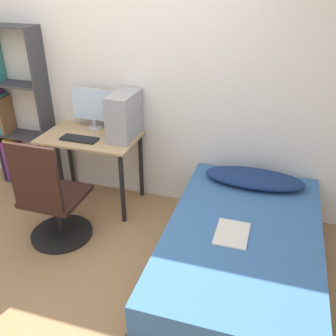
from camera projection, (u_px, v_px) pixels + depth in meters
ground_plane at (59, 290)px, 2.89m from camera, size 14.00×14.00×0.00m
wall_back at (128, 79)px, 3.60m from camera, size 8.00×0.05×2.50m
desk at (92, 148)px, 3.71m from camera, size 0.94×0.59×0.75m
bookshelf at (12, 114)px, 4.03m from camera, size 0.63×0.25×1.72m
office_chair at (52, 205)px, 3.26m from camera, size 0.56×0.56×1.02m
bed at (241, 254)px, 2.92m from camera, size 1.17×1.92×0.47m
pillow at (254, 178)px, 3.37m from camera, size 0.89×0.36×0.11m
magazine at (232, 233)px, 2.75m from camera, size 0.24×0.32×0.01m
monitor at (93, 106)px, 3.72m from camera, size 0.47×0.16×0.41m
keyboard at (79, 139)px, 3.55m from camera, size 0.36×0.14×0.02m
pc_tower at (124, 116)px, 3.51m from camera, size 0.22×0.42×0.44m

